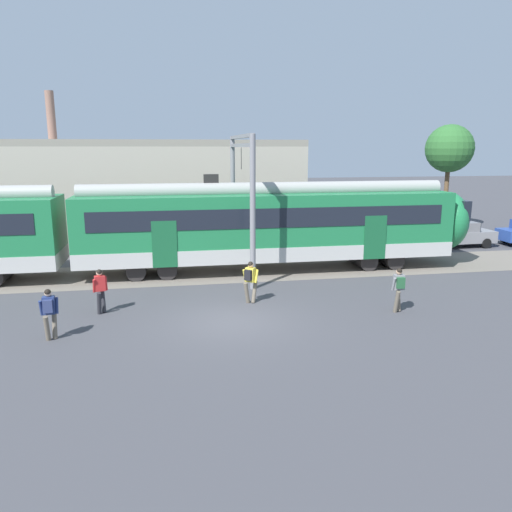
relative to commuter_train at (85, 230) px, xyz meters
The scene contains 11 objects.
ground_plane 9.49m from the commuter_train, 50.68° to the right, with size 160.00×160.00×0.00m, color #424247.
track_bed 3.35m from the commuter_train, behind, with size 80.00×4.40×0.01m, color slate.
commuter_train is the anchor object (origin of this frame).
pedestrian_navy 7.93m from the commuter_train, 90.00° to the right, with size 0.53×0.65×1.67m.
pedestrian_red 5.71m from the commuter_train, 77.08° to the right, with size 0.53×0.70×1.67m.
pedestrian_yellow 8.65m from the commuter_train, 37.12° to the right, with size 0.67×0.52×1.67m.
pedestrian_grey 14.04m from the commuter_train, 30.87° to the right, with size 0.55×0.63×1.67m.
parked_car_grey 21.66m from the commuter_train, 10.02° to the left, with size 4.07×1.89×1.54m.
catenary_gantry 7.54m from the commuter_train, ahead, with size 0.24×6.64×6.53m.
background_building 9.05m from the commuter_train, 71.87° to the left, with size 18.83×5.00×9.20m.
street_tree_right 25.83m from the commuter_train, 22.35° to the left, with size 3.37×3.37×7.55m.
Camera 1 is at (-2.04, -16.46, 5.98)m, focal length 35.00 mm.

